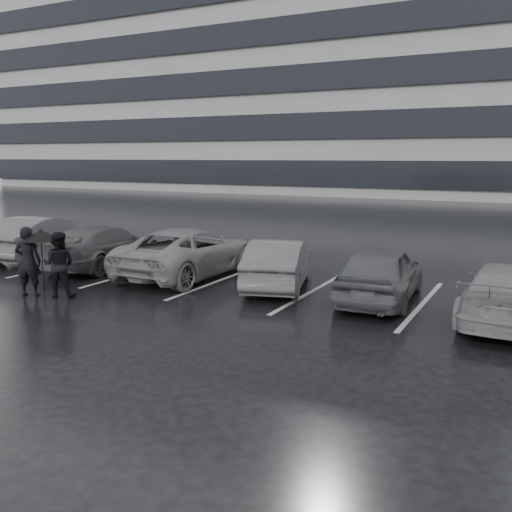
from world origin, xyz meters
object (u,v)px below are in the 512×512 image
object	(u,v)px
car_west_c	(104,246)
car_east	(509,293)
car_main	(380,273)
car_west_b	(188,252)
car_west_d	(42,238)
pedestrian_left	(28,261)
car_west_a	(279,263)
pedestrian_right	(59,265)

from	to	relation	value
car_west_c	car_east	world-z (taller)	car_west_c
car_main	car_west_b	world-z (taller)	car_west_b
car_west_d	pedestrian_left	bearing A→B (deg)	125.32
car_main	car_west_b	size ratio (longest dim) A/B	0.80
car_west_c	car_west_d	xyz separation A→B (m)	(-2.88, 0.19, 0.06)
car_east	pedestrian_left	bearing A→B (deg)	16.38
car_main	car_west_a	world-z (taller)	car_main
car_west_d	pedestrian_left	distance (m)	5.49
car_east	pedestrian_right	distance (m)	10.38
car_main	car_west_a	distance (m)	2.79
car_west_c	pedestrian_right	bearing A→B (deg)	111.08
car_west_a	car_west_d	world-z (taller)	car_west_d
car_west_a	pedestrian_left	world-z (taller)	pedestrian_left
car_west_b	car_west_c	world-z (taller)	car_west_b
pedestrian_left	pedestrian_right	distance (m)	0.80
car_west_d	car_east	world-z (taller)	car_west_d
car_west_a	car_west_b	distance (m)	2.99
car_west_a	pedestrian_right	bearing A→B (deg)	21.43
car_main	car_west_c	bearing A→B (deg)	-5.83
car_west_b	pedestrian_right	bearing A→B (deg)	68.53
car_west_b	car_west_c	size ratio (longest dim) A/B	1.10
car_east	pedestrian_right	bearing A→B (deg)	15.98
car_west_c	car_east	bearing A→B (deg)	171.22
pedestrian_right	pedestrian_left	bearing A→B (deg)	-4.69
car_west_c	pedestrian_right	xyz separation A→B (m)	(1.70, -3.46, 0.15)
car_main	pedestrian_left	bearing A→B (deg)	19.59
car_west_b	pedestrian_left	xyz separation A→B (m)	(-2.14, -3.87, 0.18)
car_main	car_west_c	distance (m)	8.87
car_west_c	car_west_d	size ratio (longest dim) A/B	1.04
car_west_d	pedestrian_right	world-z (taller)	pedestrian_right
car_east	car_main	bearing A→B (deg)	-9.09
car_west_a	car_west_b	world-z (taller)	car_west_b
car_west_b	car_east	bearing A→B (deg)	173.89
pedestrian_left	car_main	bearing A→B (deg)	178.18
car_west_a	pedestrian_left	size ratio (longest dim) A/B	2.25
car_main	car_west_b	xyz separation A→B (m)	(-5.77, 0.38, 0.01)
car_west_a	pedestrian_left	xyz separation A→B (m)	(-5.13, -3.70, 0.23)
car_main	car_west_c	xyz separation A→B (m)	(-8.86, 0.25, -0.02)
car_west_c	car_west_d	bearing A→B (deg)	-8.81
car_west_b	car_west_d	bearing A→B (deg)	-0.88
car_west_b	pedestrian_right	xyz separation A→B (m)	(-1.39, -3.58, 0.12)
car_west_b	car_east	distance (m)	8.68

